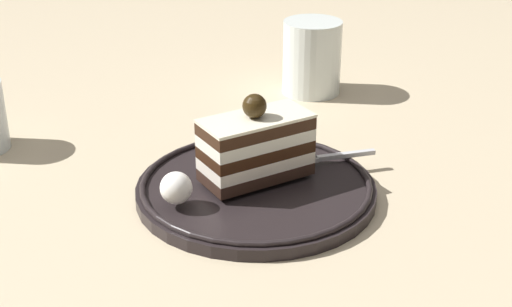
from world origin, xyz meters
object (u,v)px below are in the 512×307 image
dessert_plate (256,188)px  fork (322,158)px  cake_slice (256,146)px  drink_glass_far (312,61)px  whipped_cream_dollop (176,188)px

dessert_plate → fork: size_ratio=2.14×
fork → dessert_plate: bearing=7.7°
cake_slice → drink_glass_far: bearing=-130.7°
whipped_cream_dollop → drink_glass_far: bearing=-139.8°
cake_slice → whipped_cream_dollop: size_ratio=3.67×
whipped_cream_dollop → drink_glass_far: (-0.29, -0.24, 0.01)m
cake_slice → fork: 0.09m
dessert_plate → fork: (-0.08, -0.01, 0.01)m
fork → drink_glass_far: bearing=-117.3°
cake_slice → fork: size_ratio=1.01×
whipped_cream_dollop → dessert_plate: bearing=-175.1°
cake_slice → drink_glass_far: (-0.20, -0.23, -0.01)m
cake_slice → whipped_cream_dollop: (0.09, 0.02, -0.02)m
fork → drink_glass_far: (-0.12, -0.22, 0.02)m
cake_slice → whipped_cream_dollop: 0.09m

